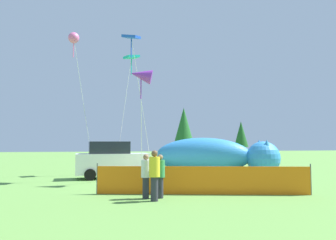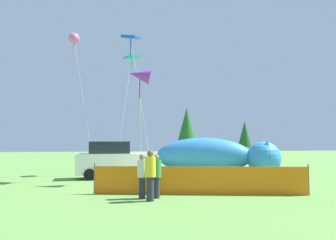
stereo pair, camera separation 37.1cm
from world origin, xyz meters
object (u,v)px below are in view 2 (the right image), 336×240
spectator_in_blue_shirt (156,174)px  spectator_in_black_shirt (142,174)px  parked_car (111,160)px  kite_blue_box (131,40)px  inflatable_cat (214,157)px  kite_pink_octopus (74,39)px  kite_purple_delta (140,76)px  kite_teal_diamond (132,59)px  folding_chair (211,173)px  spectator_in_red_shirt (150,173)px

spectator_in_blue_shirt → spectator_in_black_shirt: (-0.57, 0.03, 0.01)m
parked_car → kite_blue_box: bearing=-45.9°
inflatable_cat → kite_pink_octopus: 12.38m
kite_pink_octopus → kite_purple_delta: bearing=-45.8°
parked_car → kite_blue_box: kite_blue_box is taller
kite_teal_diamond → kite_pink_octopus: bearing=-163.0°
kite_pink_octopus → kite_blue_box: 4.34m
kite_pink_octopus → spectator_in_black_shirt: bearing=-66.7°
inflatable_cat → folding_chair: bearing=-84.6°
kite_purple_delta → folding_chair: bearing=-15.0°
parked_car → spectator_in_blue_shirt: 7.75m
folding_chair → kite_purple_delta: size_ratio=0.15×
inflatable_cat → kite_pink_octopus: (-9.60, -0.33, 7.82)m
spectator_in_red_shirt → spectator_in_black_shirt: bearing=111.9°
inflatable_cat → parked_car: bearing=-142.4°
inflatable_cat → kite_blue_box: kite_blue_box is taller
parked_car → folding_chair: bearing=-41.6°
parked_car → spectator_in_black_shirt: bearing=-85.7°
spectator_in_blue_shirt → kite_blue_box: bearing=96.4°
folding_chair → kite_blue_box: (-4.08, 2.85, 7.84)m
parked_car → folding_chair: size_ratio=4.68×
spectator_in_black_shirt → kite_purple_delta: bearing=87.2°
spectator_in_red_shirt → kite_teal_diamond: (-0.23, 10.64, 7.06)m
parked_car → kite_teal_diamond: (1.31, 2.52, 7.00)m
kite_teal_diamond → kite_purple_delta: size_ratio=1.32×
folding_chair → parked_car: bearing=52.3°
spectator_in_blue_shirt → spectator_in_red_shirt: size_ratio=0.90×
folding_chair → kite_pink_octopus: 12.52m
kite_blue_box → spectator_in_blue_shirt: bearing=-83.6°
kite_purple_delta → parked_car: bearing=118.3°
spectator_in_black_shirt → kite_purple_delta: 6.77m
spectator_in_blue_shirt → kite_teal_diamond: 12.34m
parked_car → spectator_in_black_shirt: parked_car is taller
parked_car → kite_blue_box: 7.45m
parked_car → kite_teal_diamond: kite_teal_diamond is taller
inflatable_cat → kite_purple_delta: 8.54m
folding_chair → kite_teal_diamond: size_ratio=0.11×
kite_teal_diamond → kite_blue_box: kite_blue_box is taller
spectator_in_red_shirt → inflatable_cat: bearing=60.5°
spectator_in_blue_shirt → parked_car: bearing=103.8°
spectator_in_black_shirt → kite_blue_box: bearing=91.5°
kite_purple_delta → kite_blue_box: (-0.40, 1.86, 2.56)m
spectator_in_black_shirt → kite_pink_octopus: bearing=113.3°
spectator_in_black_shirt → kite_purple_delta: (0.23, 4.67, 4.90)m
spectator_in_red_shirt → kite_teal_diamond: bearing=91.2°
folding_chair → kite_purple_delta: bearing=73.5°
spectator_in_blue_shirt → spectator_in_red_shirt: (-0.31, -0.60, 0.10)m
parked_car → spectator_in_red_shirt: (1.54, -8.12, -0.06)m
inflatable_cat → spectator_in_blue_shirt: 10.57m
kite_teal_diamond → folding_chair: bearing=-58.4°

